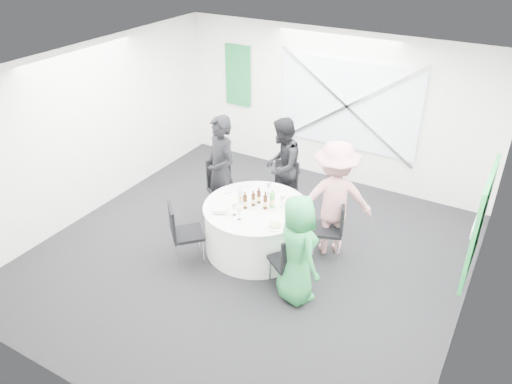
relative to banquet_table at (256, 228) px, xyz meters
The scene contains 43 objects.
floor 0.43m from the banquet_table, 90.00° to the right, with size 6.00×6.00×0.00m, color black.
ceiling 2.43m from the banquet_table, 90.00° to the right, with size 6.00×6.00×0.00m, color silver.
wall_back 2.98m from the banquet_table, 90.00° to the left, with size 6.00×6.00×0.00m, color white.
wall_front 3.36m from the banquet_table, 90.00° to the right, with size 6.00×6.00×0.00m, color white.
wall_left 3.17m from the banquet_table, behind, with size 6.00×6.00×0.00m, color white.
wall_right 3.17m from the banquet_table, ahead, with size 6.00×6.00×0.00m, color white.
window_panel 2.99m from the banquet_table, 83.80° to the left, with size 2.60×0.03×1.60m, color silver.
window_brace_a 2.96m from the banquet_table, 83.71° to the left, with size 0.05×0.05×3.16m, color silver.
window_brace_b 2.96m from the banquet_table, 83.71° to the left, with size 0.05×0.05×3.16m, color silver.
green_banner 3.65m from the banquet_table, 126.03° to the left, with size 0.55×0.04×1.20m, color #167136.
green_sign 3.08m from the banquet_table, ahead, with size 0.05×1.20×1.40m, color #198939.
banquet_table is the anchor object (origin of this frame).
chair_back 1.13m from the banquet_table, 95.66° to the left, with size 0.47×0.48×0.94m.
chair_back_left 1.16m from the banquet_table, 149.46° to the left, with size 0.63×0.62×1.00m.
chair_back_right 1.15m from the banquet_table, 21.26° to the left, with size 0.55×0.55×0.93m.
chair_front_right 1.09m from the banquet_table, 35.17° to the right, with size 0.58×0.58×0.92m.
chair_front_left 1.13m from the banquet_table, 133.79° to the right, with size 0.62×0.62×0.96m.
person_man_back_left 1.14m from the banquet_table, 153.94° to the left, with size 0.67×0.44×1.83m, color black.
person_man_back 1.33m from the banquet_table, 99.92° to the left, with size 0.81×0.44×1.66m, color black.
person_woman_pink 1.24m from the banquet_table, 29.08° to the left, with size 1.16×0.54×1.79m, color tan.
person_woman_green 1.26m from the banquet_table, 33.86° to the right, with size 0.75×0.49×1.53m, color #258A44.
plate_back 0.67m from the banquet_table, 93.45° to the left, with size 0.25×0.25×0.01m.
plate_back_left 0.70m from the banquet_table, 143.44° to the left, with size 0.28×0.28×0.01m.
plate_back_right 0.65m from the banquet_table, 31.16° to the left, with size 0.29×0.29×0.04m.
plate_front_right 0.72m from the banquet_table, 34.24° to the right, with size 0.26×0.26×0.04m.
plate_front_left 0.67m from the banquet_table, 142.16° to the right, with size 0.25×0.25×0.01m.
napkin 0.69m from the banquet_table, 131.37° to the right, with size 0.20×0.13×0.05m, color silver.
beer_bottle_a 0.48m from the banquet_table, behind, with size 0.06×0.06×0.25m.
beer_bottle_b 0.49m from the banquet_table, 97.15° to the left, with size 0.06×0.06×0.26m.
beer_bottle_c 0.51m from the banquet_table, ahead, with size 0.06×0.06×0.28m.
beer_bottle_d 0.51m from the banquet_table, 129.84° to the right, with size 0.06×0.06×0.27m.
green_water_bottle 0.54m from the banquet_table, 23.80° to the left, with size 0.08×0.08×0.29m.
clear_water_bottle 0.55m from the banquet_table, 168.02° to the right, with size 0.08×0.08×0.30m.
wine_glass_a 0.66m from the banquet_table, 93.17° to the right, with size 0.07×0.07×0.17m.
wine_glass_b 0.64m from the banquet_table, 112.33° to the right, with size 0.07×0.07×0.17m.
wine_glass_c 0.63m from the banquet_table, 27.83° to the left, with size 0.07×0.07×0.17m.
wine_glass_d 0.66m from the banquet_table, 93.28° to the left, with size 0.07×0.07×0.17m.
fork_a 0.69m from the banquet_table, 130.88° to the left, with size 0.01×0.15×0.01m, color silver.
knife_a 0.69m from the banquet_table, 169.18° to the left, with size 0.01×0.15×0.01m, color silver.
fork_b 0.69m from the banquet_table, 13.02° to the left, with size 0.01×0.15×0.01m, color silver.
knife_b 0.69m from the banquet_table, 50.29° to the left, with size 0.01×0.15×0.01m, color silver.
fork_c 0.69m from the banquet_table, 58.76° to the right, with size 0.01×0.15×0.01m, color silver.
knife_c 0.69m from the banquet_table, 18.90° to the right, with size 0.01×0.15×0.01m, color silver.
Camera 1 is at (3.13, -5.21, 4.57)m, focal length 35.00 mm.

